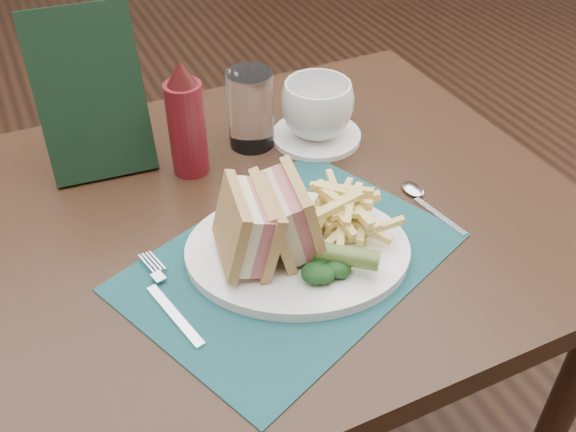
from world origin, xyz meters
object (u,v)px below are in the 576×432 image
object	(u,v)px
check_presenter	(91,95)
saucer	(316,136)
placemat	(291,261)
sandwich_half_a	(231,229)
coffee_cup	(317,109)
sandwich_half_b	(273,217)
ketchup_bottle	(186,119)
plate	(298,251)
table_main	(271,364)
drinking_glass	(251,109)

from	to	relation	value
check_presenter	saucer	bearing A→B (deg)	-7.64
placemat	check_presenter	world-z (taller)	check_presenter
sandwich_half_a	coffee_cup	size ratio (longest dim) A/B	0.90
sandwich_half_a	sandwich_half_b	bearing A→B (deg)	8.26
placemat	ketchup_bottle	size ratio (longest dim) A/B	2.25
plate	saucer	size ratio (longest dim) A/B	2.00
placemat	sandwich_half_a	distance (m)	0.10
table_main	sandwich_half_a	world-z (taller)	sandwich_half_a
sandwich_half_a	table_main	bearing A→B (deg)	58.30
saucer	coffee_cup	xyz separation A→B (m)	(0.00, 0.00, 0.05)
table_main	saucer	bearing A→B (deg)	41.63
sandwich_half_a	sandwich_half_b	distance (m)	0.06
sandwich_half_b	table_main	bearing A→B (deg)	80.06
sandwich_half_b	coffee_cup	bearing A→B (deg)	61.61
ketchup_bottle	drinking_glass	bearing A→B (deg)	14.48
table_main	sandwich_half_b	world-z (taller)	sandwich_half_b
plate	table_main	bearing A→B (deg)	109.21
placemat	sandwich_half_b	world-z (taller)	sandwich_half_b
drinking_glass	check_presenter	xyz separation A→B (m)	(-0.24, 0.04, 0.06)
plate	check_presenter	xyz separation A→B (m)	(-0.18, 0.33, 0.12)
placemat	ketchup_bottle	world-z (taller)	ketchup_bottle
check_presenter	ketchup_bottle	bearing A→B (deg)	-26.63
coffee_cup	ketchup_bottle	distance (m)	0.22
sandwich_half_b	check_presenter	size ratio (longest dim) A/B	0.42
sandwich_half_b	plate	bearing A→B (deg)	-5.79
sandwich_half_a	drinking_glass	size ratio (longest dim) A/B	0.83
sandwich_half_a	coffee_cup	xyz separation A→B (m)	(0.24, 0.24, -0.01)
plate	drinking_glass	distance (m)	0.29
plate	sandwich_half_a	xyz separation A→B (m)	(-0.09, 0.01, 0.06)
plate	saucer	distance (m)	0.29
placemat	saucer	bearing A→B (deg)	56.49
sandwich_half_a	ketchup_bottle	bearing A→B (deg)	94.36
sandwich_half_a	check_presenter	distance (m)	0.33
sandwich_half_a	placemat	bearing A→B (deg)	-2.46
table_main	ketchup_bottle	size ratio (longest dim) A/B	4.84
plate	ketchup_bottle	bearing A→B (deg)	126.87
plate	placemat	bearing A→B (deg)	-132.04
plate	coffee_cup	bearing A→B (deg)	80.46
placemat	saucer	xyz separation A→B (m)	(0.17, 0.26, 0.00)
coffee_cup	drinking_glass	distance (m)	0.11
sandwich_half_a	check_presenter	world-z (taller)	check_presenter
placemat	coffee_cup	distance (m)	0.31
table_main	check_presenter	world-z (taller)	check_presenter
ketchup_bottle	check_presenter	size ratio (longest dim) A/B	0.72
sandwich_half_b	sandwich_half_a	bearing A→B (deg)	-171.99
coffee_cup	check_presenter	xyz separation A→B (m)	(-0.34, 0.08, 0.07)
plate	sandwich_half_b	xyz separation A→B (m)	(-0.03, 0.01, 0.06)
saucer	ketchup_bottle	distance (m)	0.24
sandwich_half_a	saucer	bearing A→B (deg)	54.29
plate	ketchup_bottle	distance (m)	0.27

